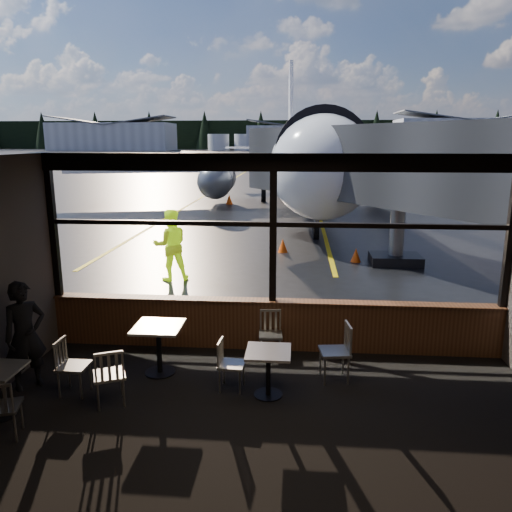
# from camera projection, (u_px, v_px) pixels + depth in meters

# --- Properties ---
(ground_plane) EXTENTS (520.00, 520.00, 0.00)m
(ground_plane) POSITION_uv_depth(u_px,v_px,m) (298.00, 155.00, 125.56)
(ground_plane) COLOR black
(ground_plane) RESTS_ON ground
(carpet_floor) EXTENTS (8.00, 6.00, 0.01)m
(carpet_floor) POSITION_uv_depth(u_px,v_px,m) (259.00, 446.00, 6.18)
(carpet_floor) COLOR black
(carpet_floor) RESTS_ON ground
(ceiling) EXTENTS (8.00, 6.00, 0.04)m
(ceiling) POSITION_uv_depth(u_px,v_px,m) (260.00, 160.00, 5.39)
(ceiling) COLOR #38332D
(ceiling) RESTS_ON ground
(wall_back) EXTENTS (8.00, 0.04, 3.50)m
(wall_back) POSITION_uv_depth(u_px,v_px,m) (219.00, 488.00, 2.88)
(wall_back) COLOR #483F39
(wall_back) RESTS_ON ground
(window_sill) EXTENTS (8.00, 0.28, 0.90)m
(window_sill) POSITION_uv_depth(u_px,v_px,m) (272.00, 325.00, 8.99)
(window_sill) COLOR #522D19
(window_sill) RESTS_ON ground
(window_header) EXTENTS (8.00, 0.18, 0.30)m
(window_header) POSITION_uv_depth(u_px,v_px,m) (274.00, 162.00, 8.34)
(window_header) COLOR black
(window_header) RESTS_ON ground
(mullion_left) EXTENTS (0.12, 0.12, 2.60)m
(mullion_left) POSITION_uv_depth(u_px,v_px,m) (53.00, 227.00, 8.92)
(mullion_left) COLOR black
(mullion_left) RESTS_ON ground
(mullion_centre) EXTENTS (0.12, 0.12, 2.60)m
(mullion_centre) POSITION_uv_depth(u_px,v_px,m) (273.00, 230.00, 8.60)
(mullion_centre) COLOR black
(mullion_centre) RESTS_ON ground
(mullion_right) EXTENTS (0.12, 0.12, 2.60)m
(mullion_right) POSITION_uv_depth(u_px,v_px,m) (511.00, 234.00, 8.27)
(mullion_right) COLOR black
(mullion_right) RESTS_ON ground
(window_transom) EXTENTS (8.00, 0.10, 0.08)m
(window_transom) POSITION_uv_depth(u_px,v_px,m) (273.00, 224.00, 8.57)
(window_transom) COLOR black
(window_transom) RESTS_ON ground
(airliner) EXTENTS (30.01, 35.29, 10.30)m
(airliner) POSITION_uv_depth(u_px,v_px,m) (301.00, 115.00, 29.04)
(airliner) COLOR white
(airliner) RESTS_ON ground_plane
(jet_bridge) EXTENTS (9.07, 11.09, 4.84)m
(jet_bridge) POSITION_uv_depth(u_px,v_px,m) (415.00, 189.00, 13.59)
(jet_bridge) COLOR #292A2C
(jet_bridge) RESTS_ON ground_plane
(cafe_table_near) EXTENTS (0.65, 0.65, 0.72)m
(cafe_table_near) POSITION_uv_depth(u_px,v_px,m) (268.00, 373.00, 7.35)
(cafe_table_near) COLOR #A69F98
(cafe_table_near) RESTS_ON carpet_floor
(cafe_table_mid) EXTENTS (0.75, 0.75, 0.83)m
(cafe_table_mid) POSITION_uv_depth(u_px,v_px,m) (159.00, 350.00, 8.05)
(cafe_table_mid) COLOR #A29D95
(cafe_table_mid) RESTS_ON carpet_floor
(chair_near_e) EXTENTS (0.58, 0.58, 0.94)m
(chair_near_e) POSITION_uv_depth(u_px,v_px,m) (335.00, 352.00, 7.81)
(chair_near_e) COLOR #AEA99D
(chair_near_e) RESTS_ON carpet_floor
(chair_near_w) EXTENTS (0.47, 0.47, 0.80)m
(chair_near_w) POSITION_uv_depth(u_px,v_px,m) (232.00, 365.00, 7.52)
(chair_near_w) COLOR beige
(chair_near_w) RESTS_ON carpet_floor
(chair_near_n) EXTENTS (0.49, 0.49, 0.84)m
(chair_near_n) POSITION_uv_depth(u_px,v_px,m) (271.00, 336.00, 8.61)
(chair_near_n) COLOR #AEA99D
(chair_near_n) RESTS_ON carpet_floor
(chair_mid_s) EXTENTS (0.64, 0.64, 0.89)m
(chair_mid_s) POSITION_uv_depth(u_px,v_px,m) (109.00, 375.00, 7.09)
(chair_mid_s) COLOR #AFAB9E
(chair_mid_s) RESTS_ON carpet_floor
(chair_mid_w) EXTENTS (0.48, 0.48, 0.87)m
(chair_mid_w) POSITION_uv_depth(u_px,v_px,m) (74.00, 367.00, 7.39)
(chair_mid_w) COLOR #B6B2A5
(chair_mid_w) RESTS_ON carpet_floor
(chair_left_s) EXTENTS (0.56, 0.56, 0.83)m
(chair_left_s) POSITION_uv_depth(u_px,v_px,m) (3.00, 408.00, 6.29)
(chair_left_s) COLOR #ACA79B
(chair_left_s) RESTS_ON carpet_floor
(passenger) EXTENTS (0.71, 0.72, 1.68)m
(passenger) POSITION_uv_depth(u_px,v_px,m) (25.00, 336.00, 7.50)
(passenger) COLOR black
(passenger) RESTS_ON carpet_floor
(ground_crew) EXTENTS (1.14, 1.02, 1.93)m
(ground_crew) POSITION_uv_depth(u_px,v_px,m) (171.00, 245.00, 13.40)
(ground_crew) COLOR #BFF219
(ground_crew) RESTS_ON ground_plane
(cone_nose) EXTENTS (0.33, 0.33, 0.46)m
(cone_nose) POSITION_uv_depth(u_px,v_px,m) (283.00, 246.00, 16.90)
(cone_nose) COLOR orange
(cone_nose) RESTS_ON ground_plane
(cone_wing) EXTENTS (0.41, 0.41, 0.57)m
(cone_wing) POSITION_uv_depth(u_px,v_px,m) (229.00, 199.00, 29.62)
(cone_wing) COLOR #FF6308
(cone_wing) RESTS_ON ground_plane
(hangar_left) EXTENTS (45.00, 18.00, 11.00)m
(hangar_left) POSITION_uv_depth(u_px,v_px,m) (113.00, 135.00, 188.34)
(hangar_left) COLOR silver
(hangar_left) RESTS_ON ground_plane
(hangar_mid) EXTENTS (38.00, 15.00, 10.00)m
(hangar_mid) POSITION_uv_depth(u_px,v_px,m) (299.00, 137.00, 187.51)
(hangar_mid) COLOR silver
(hangar_mid) RESTS_ON ground_plane
(hangar_right) EXTENTS (50.00, 20.00, 12.00)m
(hangar_right) POSITION_uv_depth(u_px,v_px,m) (469.00, 134.00, 175.52)
(hangar_right) COLOR silver
(hangar_right) RESTS_ON ground_plane
(fuel_tank_a) EXTENTS (8.00, 8.00, 6.00)m
(fuel_tank_a) POSITION_uv_depth(u_px,v_px,m) (219.00, 142.00, 187.54)
(fuel_tank_a) COLOR silver
(fuel_tank_a) RESTS_ON ground_plane
(fuel_tank_b) EXTENTS (8.00, 8.00, 6.00)m
(fuel_tank_b) POSITION_uv_depth(u_px,v_px,m) (245.00, 142.00, 186.71)
(fuel_tank_b) COLOR silver
(fuel_tank_b) RESTS_ON ground_plane
(fuel_tank_c) EXTENTS (8.00, 8.00, 6.00)m
(fuel_tank_c) POSITION_uv_depth(u_px,v_px,m) (272.00, 142.00, 185.88)
(fuel_tank_c) COLOR silver
(fuel_tank_c) RESTS_ON ground_plane
(treeline) EXTENTS (360.00, 3.00, 12.00)m
(treeline) POSITION_uv_depth(u_px,v_px,m) (299.00, 135.00, 211.55)
(treeline) COLOR black
(treeline) RESTS_ON ground_plane
(cone_extra) EXTENTS (0.32, 0.32, 0.44)m
(cone_extra) POSITION_uv_depth(u_px,v_px,m) (356.00, 255.00, 15.55)
(cone_extra) COLOR red
(cone_extra) RESTS_ON ground_plane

